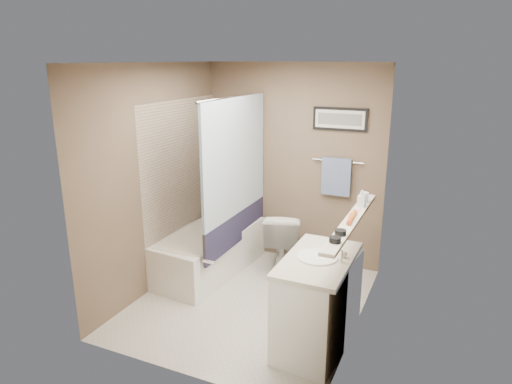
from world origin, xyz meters
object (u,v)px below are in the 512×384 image
at_px(candle_bowl_far, 340,232).
at_px(soap_bottle, 362,198).
at_px(toilet, 283,240).
at_px(hair_brush_back, 353,215).
at_px(glass_jar, 364,197).
at_px(bathtub, 208,251).
at_px(vanity, 318,305).
at_px(hair_brush_front, 350,219).
at_px(candle_bowl_near, 335,240).

height_order(candle_bowl_far, soap_bottle, soap_bottle).
distance_m(toilet, hair_brush_back, 1.61).
bearing_deg(glass_jar, bathtub, 176.96).
distance_m(vanity, hair_brush_front, 0.79).
distance_m(bathtub, glass_jar, 2.01).
xyz_separation_m(vanity, glass_jar, (0.19, 0.81, 0.77)).
relative_size(bathtub, vanity, 1.67).
xyz_separation_m(toilet, vanity, (0.82, -1.32, 0.03)).
xyz_separation_m(hair_brush_back, soap_bottle, (0.00, 0.35, 0.05)).
xyz_separation_m(toilet, hair_brush_back, (1.01, -0.99, 0.77)).
relative_size(hair_brush_front, hair_brush_back, 1.00).
distance_m(candle_bowl_near, candle_bowl_far, 0.16).
height_order(bathtub, vanity, vanity).
height_order(bathtub, glass_jar, glass_jar).
height_order(candle_bowl_near, glass_jar, glass_jar).
bearing_deg(hair_brush_back, toilet, 135.45).
bearing_deg(vanity, toilet, 126.69).
xyz_separation_m(candle_bowl_far, soap_bottle, (0.00, 0.78, 0.06)).
bearing_deg(candle_bowl_near, bathtub, 146.79).
distance_m(bathtub, hair_brush_front, 2.10).
relative_size(toilet, glass_jar, 7.33).
bearing_deg(hair_brush_front, toilet, 132.65).
bearing_deg(candle_bowl_far, soap_bottle, 90.00).
distance_m(candle_bowl_near, hair_brush_front, 0.49).
distance_m(candle_bowl_far, glass_jar, 0.91).
bearing_deg(hair_brush_front, candle_bowl_near, -90.00).
bearing_deg(hair_brush_front, hair_brush_back, 90.00).
bearing_deg(soap_bottle, vanity, -105.20).
relative_size(candle_bowl_near, candle_bowl_far, 1.00).
height_order(bathtub, soap_bottle, soap_bottle).
bearing_deg(bathtub, candle_bowl_near, -28.28).
relative_size(bathtub, hair_brush_front, 6.82).
relative_size(candle_bowl_near, hair_brush_back, 0.41).
distance_m(hair_brush_front, hair_brush_back, 0.10).
distance_m(vanity, candle_bowl_far, 0.76).
bearing_deg(vanity, candle_bowl_far, -24.22).
relative_size(toilet, soap_bottle, 4.77).
relative_size(vanity, candle_bowl_far, 10.00).
bearing_deg(toilet, vanity, 105.74).
bearing_deg(toilet, candle_bowl_far, 109.12).
bearing_deg(toilet, glass_jar, 136.89).
height_order(candle_bowl_far, glass_jar, glass_jar).
height_order(toilet, candle_bowl_far, candle_bowl_far).
bearing_deg(hair_brush_front, soap_bottle, 90.00).
xyz_separation_m(vanity, soap_bottle, (0.19, 0.68, 0.79)).
distance_m(vanity, candle_bowl_near, 0.80).
bearing_deg(glass_jar, vanity, -102.89).
relative_size(candle_bowl_far, glass_jar, 0.90).
xyz_separation_m(bathtub, glass_jar, (1.79, -0.09, 0.92)).
distance_m(vanity, hair_brush_back, 0.83).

